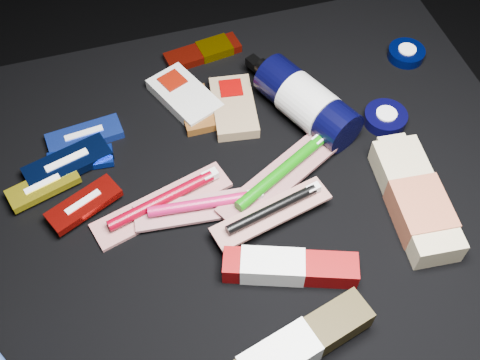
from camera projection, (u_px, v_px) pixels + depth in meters
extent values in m
plane|color=black|center=(235.00, 300.00, 1.26)|extent=(3.00, 3.00, 0.00)
cube|color=black|center=(234.00, 255.00, 1.10)|extent=(0.98, 0.78, 0.40)
cube|color=#1B38B3|center=(85.00, 136.00, 0.99)|extent=(0.13, 0.06, 0.01)
cube|color=silver|center=(85.00, 136.00, 0.99)|extent=(0.06, 0.02, 0.02)
cube|color=#0C2698|center=(81.00, 160.00, 0.96)|extent=(0.11, 0.05, 0.01)
cube|color=white|center=(80.00, 159.00, 0.96)|extent=(0.05, 0.01, 0.01)
cube|color=black|center=(68.00, 163.00, 0.95)|extent=(0.14, 0.09, 0.02)
cube|color=white|center=(68.00, 163.00, 0.95)|extent=(0.07, 0.03, 0.02)
cube|color=gold|center=(43.00, 186.00, 0.93)|extent=(0.12, 0.07, 0.01)
cube|color=white|center=(43.00, 186.00, 0.92)|extent=(0.06, 0.03, 0.01)
cube|color=maroon|center=(84.00, 204.00, 0.90)|extent=(0.12, 0.09, 0.01)
cube|color=silver|center=(84.00, 204.00, 0.90)|extent=(0.06, 0.03, 0.01)
cube|color=#613612|center=(196.00, 110.00, 1.02)|extent=(0.05, 0.10, 0.02)
cube|color=#800F00|center=(193.00, 98.00, 1.04)|extent=(0.03, 0.03, 0.02)
cube|color=silver|center=(185.00, 96.00, 1.04)|extent=(0.12, 0.15, 0.02)
cube|color=#620D03|center=(173.00, 85.00, 1.05)|extent=(0.05, 0.05, 0.02)
cube|color=#927654|center=(234.00, 107.00, 1.02)|extent=(0.09, 0.14, 0.02)
cube|color=#6F0202|center=(231.00, 92.00, 1.04)|extent=(0.04, 0.04, 0.02)
cube|color=maroon|center=(203.00, 53.00, 1.10)|extent=(0.14, 0.06, 0.02)
cube|color=#8B6902|center=(215.00, 48.00, 1.11)|extent=(0.06, 0.05, 0.02)
cylinder|color=black|center=(307.00, 102.00, 0.99)|extent=(0.14, 0.20, 0.07)
cylinder|color=beige|center=(308.00, 104.00, 0.99)|extent=(0.10, 0.11, 0.08)
cylinder|color=black|center=(265.00, 68.00, 1.04)|extent=(0.03, 0.03, 0.03)
cube|color=black|center=(255.00, 64.00, 1.06)|extent=(0.03, 0.04, 0.02)
cylinder|color=black|center=(406.00, 53.00, 1.10)|extent=(0.07, 0.07, 0.02)
cylinder|color=white|center=(406.00, 53.00, 1.10)|extent=(0.03, 0.03, 0.02)
cylinder|color=black|center=(385.00, 118.00, 1.01)|extent=(0.07, 0.07, 0.02)
cylinder|color=white|center=(386.00, 117.00, 1.01)|extent=(0.03, 0.03, 0.02)
cube|color=#CAB88E|center=(415.00, 199.00, 0.90)|extent=(0.09, 0.21, 0.04)
cube|color=#AE5A3C|center=(420.00, 211.00, 0.89)|extent=(0.08, 0.10, 0.05)
cube|color=#CAB88E|center=(391.00, 146.00, 0.96)|extent=(0.05, 0.03, 0.03)
cube|color=#B3AEA7|center=(162.00, 205.00, 0.92)|extent=(0.23, 0.11, 0.01)
cylinder|color=#6B000F|center=(161.00, 200.00, 0.91)|extent=(0.17, 0.06, 0.02)
cube|color=silver|center=(210.00, 175.00, 0.93)|extent=(0.03, 0.02, 0.01)
cube|color=beige|center=(203.00, 208.00, 0.91)|extent=(0.21, 0.07, 0.01)
cylinder|color=#9F0F43|center=(203.00, 204.00, 0.90)|extent=(0.16, 0.03, 0.02)
cube|color=silver|center=(255.00, 195.00, 0.91)|extent=(0.02, 0.02, 0.01)
cube|color=#A59E9A|center=(280.00, 177.00, 0.93)|extent=(0.23, 0.16, 0.01)
cylinder|color=#0A6505|center=(281.00, 172.00, 0.92)|extent=(0.17, 0.10, 0.02)
cube|color=silver|center=(319.00, 140.00, 0.96)|extent=(0.03, 0.03, 0.01)
cube|color=#A49F99|center=(271.00, 213.00, 0.89)|extent=(0.19, 0.08, 0.01)
cylinder|color=black|center=(272.00, 209.00, 0.88)|extent=(0.15, 0.05, 0.01)
cube|color=white|center=(313.00, 189.00, 0.90)|extent=(0.02, 0.02, 0.01)
cube|color=maroon|center=(290.00, 268.00, 0.84)|extent=(0.19, 0.10, 0.03)
cube|color=white|center=(272.00, 266.00, 0.84)|extent=(0.10, 0.07, 0.04)
cube|color=#30270F|center=(297.00, 347.00, 0.77)|extent=(0.22, 0.10, 0.04)
cube|color=silver|center=(279.00, 358.00, 0.76)|extent=(0.11, 0.07, 0.04)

